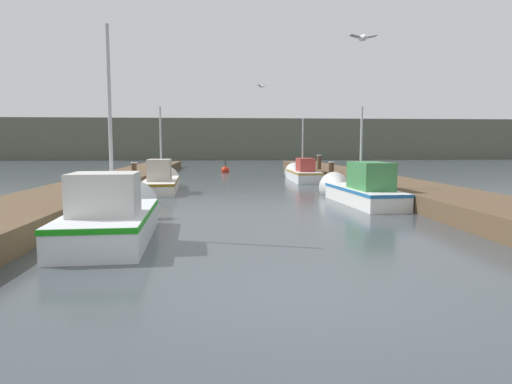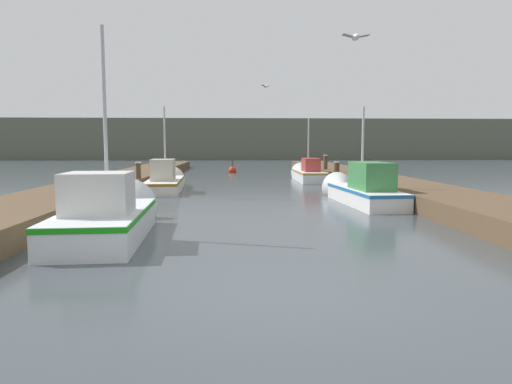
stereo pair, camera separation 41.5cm
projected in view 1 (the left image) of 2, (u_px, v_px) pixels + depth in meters
The scene contains 14 objects.
ground_plane at pixel (299, 297), 6.08m from camera, with size 200.00×200.00×0.00m.
dock_left at pixel (114, 182), 21.46m from camera, with size 2.77×40.00×0.54m.
dock_right at pixel (366, 181), 22.38m from camera, with size 2.77×40.00×0.54m.
distant_shore_ridge at pixel (228, 140), 68.51m from camera, with size 120.00×16.00×5.54m.
fishing_boat_0 at pixel (115, 215), 10.17m from camera, with size 1.89×5.12×4.99m.
fishing_boat_1 at pixel (358, 189), 16.04m from camera, with size 1.68×5.62×3.66m.
fishing_boat_2 at pixel (162, 181), 20.51m from camera, with size 1.68×6.05×4.10m.
fishing_boat_3 at pixel (302, 173), 25.95m from camera, with size 1.37×5.26×3.84m.
mooring_piling_0 at pixel (331, 172), 24.43m from camera, with size 0.33×0.33×1.11m.
mooring_piling_1 at pixel (134, 177), 19.72m from camera, with size 0.26×0.26×1.27m.
mooring_piling_2 at pixel (319, 166), 27.66m from camera, with size 0.28×0.28×1.41m.
channel_buoy at pixel (225, 170), 33.23m from camera, with size 0.58×0.58×1.08m.
seagull_lead at pixel (363, 38), 8.93m from camera, with size 0.56×0.29×0.12m.
seagull_1 at pixel (261, 86), 21.09m from camera, with size 0.47×0.47×0.12m.
Camera 1 is at (-1.02, -5.84, 2.02)m, focal length 32.00 mm.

